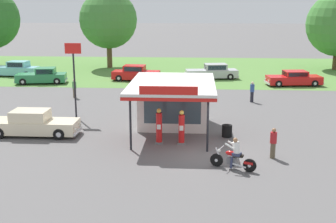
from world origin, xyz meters
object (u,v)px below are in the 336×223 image
object	(u,v)px
parked_car_back_row_far_left	(294,79)
bystander_strolling_foreground	(186,96)
featured_classic_sedan	(33,124)
parked_car_back_row_left	(16,69)
gas_pump_offside	(182,129)
parked_car_second_row_spare	(42,76)
parked_car_back_row_far_right	(212,72)
parked_car_back_row_centre_right	(136,73)
spare_tire_stack	(227,131)
bystander_standing_back_lot	(252,91)
bystander_chatting_near_pumps	(273,142)
roadside_pole_sign	(74,68)
motorcycle_with_rider	(234,156)
gas_pump_nearside	(159,128)
bystander_leaning_by_kiosk	(74,88)

from	to	relation	value
parked_car_back_row_far_left	bystander_strolling_foreground	distance (m)	14.11
featured_classic_sedan	parked_car_back_row_left	bearing A→B (deg)	114.70
gas_pump_offside	parked_car_second_row_spare	xyz separation A→B (m)	(-14.41, 18.39, -0.20)
gas_pump_offside	parked_car_back_row_far_right	world-z (taller)	gas_pump_offside
parked_car_back_row_far_right	bystander_strolling_foreground	bearing A→B (deg)	-100.36
parked_car_back_row_far_right	parked_car_back_row_centre_right	size ratio (longest dim) A/B	1.13
spare_tire_stack	bystander_standing_back_lot	bearing A→B (deg)	75.02
gas_pump_offside	bystander_chatting_near_pumps	size ratio (longest dim) A/B	1.22
roadside_pole_sign	bystander_strolling_foreground	bearing A→B (deg)	25.91
parked_car_second_row_spare	spare_tire_stack	xyz separation A→B (m)	(17.06, -16.85, -0.33)
motorcycle_with_rider	parked_car_second_row_spare	bearing A→B (deg)	127.59
parked_car_second_row_spare	parked_car_back_row_centre_right	bearing A→B (deg)	14.45
parked_car_back_row_far_right	roadside_pole_sign	distance (m)	19.65
motorcycle_with_rider	parked_car_second_row_spare	world-z (taller)	motorcycle_with_rider
gas_pump_nearside	roadside_pole_sign	size ratio (longest dim) A/B	0.40
gas_pump_nearside	parked_car_second_row_spare	bearing A→B (deg)	125.55
parked_car_back_row_left	bystander_leaning_by_kiosk	size ratio (longest dim) A/B	3.39
gas_pump_offside	motorcycle_with_rider	world-z (taller)	gas_pump_offside
parked_car_back_row_left	bystander_standing_back_lot	bearing A→B (deg)	-25.27
parked_car_second_row_spare	spare_tire_stack	bearing A→B (deg)	-44.65
featured_classic_sedan	parked_car_back_row_far_right	bearing A→B (deg)	61.62
spare_tire_stack	parked_car_second_row_spare	bearing A→B (deg)	135.35
gas_pump_nearside	bystander_leaning_by_kiosk	bearing A→B (deg)	124.34
bystander_strolling_foreground	roadside_pole_sign	distance (m)	8.73
parked_car_second_row_spare	spare_tire_stack	size ratio (longest dim) A/B	7.17
parked_car_back_row_left	bystander_strolling_foreground	size ratio (longest dim) A/B	3.31
parked_car_back_row_left	bystander_chatting_near_pumps	world-z (taller)	parked_car_back_row_left
parked_car_back_row_far_right	bystander_standing_back_lot	distance (m)	11.30
featured_classic_sedan	parked_car_back_row_centre_right	xyz separation A→B (m)	(3.52, 19.58, 0.02)
bystander_strolling_foreground	spare_tire_stack	world-z (taller)	bystander_strolling_foreground
bystander_leaning_by_kiosk	roadside_pole_sign	distance (m)	7.27
parked_car_back_row_left	parked_car_back_row_centre_right	world-z (taller)	parked_car_back_row_left
bystander_leaning_by_kiosk	bystander_standing_back_lot	xyz separation A→B (m)	(14.60, -0.69, 0.04)
motorcycle_with_rider	parked_car_back_row_left	xyz separation A→B (m)	(-21.41, 26.26, 0.08)
parked_car_back_row_far_left	bystander_leaning_by_kiosk	size ratio (longest dim) A/B	3.44
bystander_leaning_by_kiosk	bystander_standing_back_lot	bearing A→B (deg)	-2.70
bystander_chatting_near_pumps	gas_pump_offside	bearing A→B (deg)	156.87
parked_car_back_row_far_right	bystander_leaning_by_kiosk	distance (m)	15.61
bystander_leaning_by_kiosk	spare_tire_stack	bearing A→B (deg)	-40.66
parked_car_back_row_left	bystander_chatting_near_pumps	bearing A→B (deg)	-46.21
motorcycle_with_rider	gas_pump_offside	bearing A→B (deg)	125.09
motorcycle_with_rider	parked_car_back_row_far_left	size ratio (longest dim) A/B	0.39
gas_pump_offside	bystander_strolling_foreground	size ratio (longest dim) A/B	1.20
gas_pump_nearside	gas_pump_offside	size ratio (longest dim) A/B	1.04
gas_pump_offside	parked_car_back_row_far_right	xyz separation A→B (m)	(2.40, 22.13, -0.18)
bystander_standing_back_lot	bystander_leaning_by_kiosk	bearing A→B (deg)	177.30
parked_car_back_row_far_left	parked_car_back_row_centre_right	bearing A→B (deg)	173.20
gas_pump_offside	featured_classic_sedan	distance (m)	9.02
motorcycle_with_rider	bystander_strolling_foreground	xyz separation A→B (m)	(-2.64, 12.75, 0.20)
parked_car_back_row_far_right	parked_car_back_row_left	distance (m)	21.18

